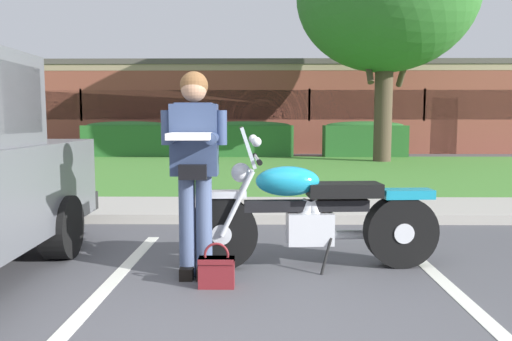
{
  "coord_description": "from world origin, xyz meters",
  "views": [
    {
      "loc": [
        0.15,
        -2.99,
        1.32
      ],
      "look_at": [
        0.09,
        1.5,
        0.85
      ],
      "focal_mm": 34.65,
      "sensor_mm": 36.0,
      "label": 1
    }
  ],
  "objects": [
    {
      "name": "handbag",
      "position": [
        -0.21,
        0.77,
        0.14
      ],
      "size": [
        0.28,
        0.13,
        0.36
      ],
      "color": "maroon",
      "rests_on": "ground"
    },
    {
      "name": "hedge_center_right",
      "position": [
        3.62,
        13.76,
        0.65
      ],
      "size": [
        2.75,
        0.9,
        1.24
      ],
      "color": "#286028",
      "rests_on": "ground"
    },
    {
      "name": "stall_stripe_0",
      "position": [
        -1.08,
        0.2,
        0.0
      ],
      "size": [
        0.14,
        4.4,
        0.01
      ],
      "primitive_type": "cube",
      "rotation": [
        0.0,
        0.0,
        -0.01
      ],
      "color": "silver",
      "rests_on": "ground"
    },
    {
      "name": "hedge_center_left",
      "position": [
        -0.38,
        13.76,
        0.65
      ],
      "size": [
        3.14,
        0.9,
        1.24
      ],
      "color": "#286028",
      "rests_on": "ground"
    },
    {
      "name": "grass_lawn",
      "position": [
        0.0,
        9.17,
        0.03
      ],
      "size": [
        60.0,
        8.75,
        0.06
      ],
      "primitive_type": "cube",
      "color": "#478433",
      "rests_on": "ground"
    },
    {
      "name": "curb_strip",
      "position": [
        0.0,
        3.19,
        0.06
      ],
      "size": [
        60.0,
        0.2,
        0.12
      ],
      "primitive_type": "cube",
      "color": "#ADA89E",
      "rests_on": "ground"
    },
    {
      "name": "stall_stripe_1",
      "position": [
        1.62,
        0.2,
        0.0
      ],
      "size": [
        0.14,
        4.4,
        0.01
      ],
      "primitive_type": "cube",
      "rotation": [
        0.0,
        0.0,
        -0.01
      ],
      "color": "silver",
      "rests_on": "ground"
    },
    {
      "name": "ground_plane",
      "position": [
        0.0,
        0.0,
        0.0
      ],
      "size": [
        140.0,
        140.0,
        0.0
      ],
      "primitive_type": "plane",
      "color": "#4C4C51"
    },
    {
      "name": "motorcycle",
      "position": [
        0.67,
        1.31,
        0.49
      ],
      "size": [
        2.24,
        0.82,
        1.26
      ],
      "color": "black",
      "rests_on": "ground"
    },
    {
      "name": "rider_person",
      "position": [
        -0.41,
        1.02,
        1.01
      ],
      "size": [
        0.54,
        0.59,
        1.7
      ],
      "color": "black",
      "rests_on": "ground"
    },
    {
      "name": "brick_building",
      "position": [
        1.92,
        20.49,
        1.78
      ],
      "size": [
        25.54,
        9.78,
        3.55
      ],
      "color": "brown",
      "rests_on": "ground"
    },
    {
      "name": "hedge_left",
      "position": [
        -4.38,
        13.76,
        0.65
      ],
      "size": [
        3.04,
        0.9,
        1.24
      ],
      "color": "#286028",
      "rests_on": "ground"
    },
    {
      "name": "concrete_walk",
      "position": [
        0.0,
        4.04,
        0.04
      ],
      "size": [
        60.0,
        1.5,
        0.08
      ],
      "primitive_type": "cube",
      "color": "#ADA89E",
      "rests_on": "ground"
    }
  ]
}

